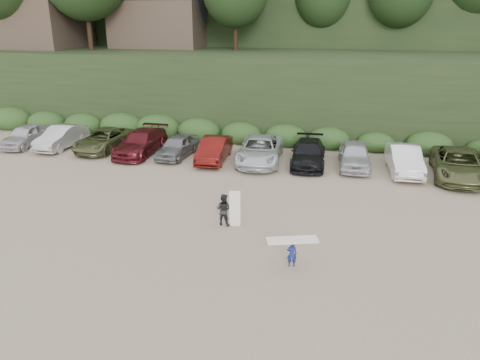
# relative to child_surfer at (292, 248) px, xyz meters

# --- Properties ---
(ground) EXTENTS (120.00, 120.00, 0.00)m
(ground) POSITION_rel_child_surfer_xyz_m (-3.58, 2.47, -0.79)
(ground) COLOR tan
(ground) RESTS_ON ground
(parked_cars) EXTENTS (39.78, 6.35, 1.64)m
(parked_cars) POSITION_rel_child_surfer_xyz_m (-1.36, 12.56, -0.00)
(parked_cars) COLOR silver
(parked_cars) RESTS_ON ground
(child_surfer) EXTENTS (2.00, 1.12, 1.16)m
(child_surfer) POSITION_rel_child_surfer_xyz_m (0.00, 0.00, 0.00)
(child_surfer) COLOR navy
(child_surfer) RESTS_ON ground
(adult_surfer) EXTENTS (1.22, 0.67, 1.76)m
(adult_surfer) POSITION_rel_child_surfer_xyz_m (-3.44, 2.98, -0.03)
(adult_surfer) COLOR black
(adult_surfer) RESTS_ON ground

